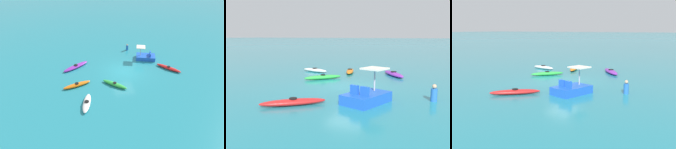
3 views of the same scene
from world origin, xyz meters
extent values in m
plane|color=teal|center=(0.00, 0.00, 0.00)|extent=(600.00, 600.00, 0.00)
ellipsoid|color=purple|center=(5.58, -1.80, 0.16)|extent=(3.23, 2.66, 0.32)
cylinder|color=black|center=(5.58, -1.80, 0.35)|extent=(0.65, 0.65, 0.05)
ellipsoid|color=red|center=(-5.35, 0.32, 0.16)|extent=(2.53, 2.72, 0.32)
cylinder|color=black|center=(-5.35, 0.32, 0.35)|extent=(0.52, 0.52, 0.05)
ellipsoid|color=orange|center=(5.51, 2.08, 0.16)|extent=(3.01, 1.57, 0.32)
cylinder|color=black|center=(5.51, 2.08, 0.35)|extent=(0.49, 0.49, 0.05)
ellipsoid|color=green|center=(1.57, 2.61, 0.16)|extent=(2.59, 2.37, 0.32)
cylinder|color=black|center=(1.57, 2.61, 0.35)|extent=(0.52, 0.52, 0.05)
ellipsoid|color=white|center=(4.66, 5.19, 0.16)|extent=(1.21, 2.79, 0.32)
cylinder|color=black|center=(4.66, 5.19, 0.35)|extent=(0.52, 0.52, 0.05)
cube|color=blue|center=(-3.40, -2.64, 0.25)|extent=(2.72, 2.10, 0.50)
cube|color=blue|center=(-3.85, -2.20, 0.72)|extent=(0.27, 0.47, 0.44)
cube|color=blue|center=(-4.01, -2.78, 0.72)|extent=(0.27, 0.47, 0.44)
cylinder|color=#B2B2B7|center=(-2.73, -2.83, 1.05)|extent=(0.08, 0.08, 1.10)
cube|color=silver|center=(-2.73, -2.83, 1.64)|extent=(1.36, 1.36, 0.08)
cylinder|color=blue|center=(-1.61, -5.60, 0.33)|extent=(0.35, 0.35, 0.65)
sphere|color=tan|center=(-1.61, -5.60, 0.77)|extent=(0.22, 0.22, 0.22)
camera|label=1|loc=(4.66, 20.08, 12.74)|focal=33.01mm
camera|label=2|loc=(-14.78, -6.68, 3.29)|focal=40.27mm
camera|label=3|loc=(-18.05, -10.84, 4.07)|focal=43.69mm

